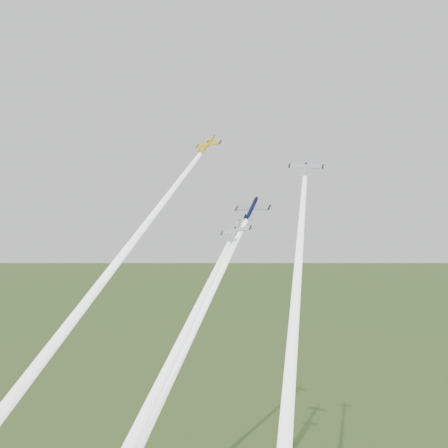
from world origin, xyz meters
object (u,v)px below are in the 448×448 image
plane_navy (251,209)px  plane_silver_right (306,167)px  plane_yellow (207,145)px  plane_silver_low (235,231)px

plane_navy → plane_silver_right: bearing=-4.9°
plane_navy → plane_silver_right: 16.26m
plane_yellow → plane_silver_low: bearing=-29.2°
plane_navy → plane_yellow: bearing=172.8°
plane_navy → plane_silver_low: plane_navy is taller
plane_silver_right → plane_silver_low: size_ratio=1.03×
plane_yellow → plane_silver_low: 28.91m
plane_silver_right → plane_yellow: bearing=154.5°
plane_yellow → plane_silver_right: 27.56m
plane_silver_right → plane_silver_low: bearing=-154.2°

